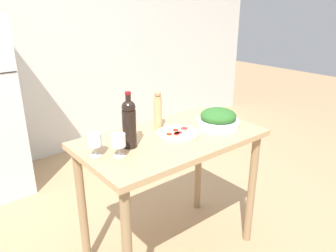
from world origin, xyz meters
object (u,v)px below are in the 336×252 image
Objects in this scene: wine_bottle at (129,123)px; wine_glass_far at (95,141)px; homemade_pizza at (178,134)px; salad_bowl at (218,119)px; wine_glass_near at (118,141)px; pepper_mill at (158,111)px.

wine_bottle reaches higher than wine_glass_far.
salad_bowl is at bearing -9.09° from homemade_pizza.
wine_bottle is 0.15m from wine_glass_near.
wine_glass_near and wine_glass_far have the same top height.
wine_glass_near is at bearing -149.20° from wine_bottle.
wine_glass_far is (-0.10, 0.09, 0.00)m from wine_glass_near.
wine_glass_far is at bearing 172.40° from salad_bowl.
wine_bottle is 0.67m from salad_bowl.
wine_glass_far is 0.48× the size of homemade_pizza.
wine_glass_far is 0.46× the size of salad_bowl.
wine_glass_far reaches higher than salad_bowl.
pepper_mill is 0.42m from salad_bowl.
wine_glass_near is (-0.12, -0.07, -0.06)m from wine_bottle.
wine_glass_near reaches higher than salad_bowl.
wine_glass_far is at bearing 173.29° from homemade_pizza.
homemade_pizza is (0.45, 0.02, -0.08)m from wine_glass_near.
wine_bottle is 0.36m from homemade_pizza.
wine_bottle is at bearing -4.78° from wine_glass_far.
salad_bowl is (0.87, -0.12, -0.03)m from wine_glass_far.
wine_glass_near is 0.13m from wine_glass_far.
pepper_mill is 0.21m from homemade_pizza.
wine_glass_near is at bearing -154.68° from pepper_mill.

